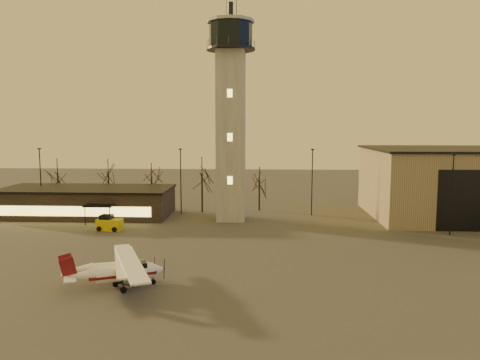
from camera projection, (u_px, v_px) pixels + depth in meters
The scene contains 9 objects.
ground at pixel (205, 293), 38.05m from camera, with size 220.00×220.00×0.00m, color #403D3B.
control_tower at pixel (231, 106), 65.93m from camera, with size 6.80×6.80×32.60m.
hangar at pixel (475, 183), 69.33m from camera, with size 30.60×20.60×10.30m.
terminal at pixel (87, 202), 70.65m from camera, with size 25.40×12.20×4.30m.
light_poles at pixel (235, 182), 68.16m from camera, with size 58.50×12.25×10.14m.
tree_row at pixel (152, 172), 76.91m from camera, with size 37.20×9.20×8.80m.
cessna_front at pixel (127, 275), 39.24m from camera, with size 9.01×10.85×3.09m.
cessna_rear at pixel (120, 271), 40.66m from camera, with size 8.50×10.42×2.92m.
service_cart at pixel (109, 224), 61.01m from camera, with size 3.36×2.35×2.01m.
Camera 1 is at (4.72, -36.54, 13.52)m, focal length 35.00 mm.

